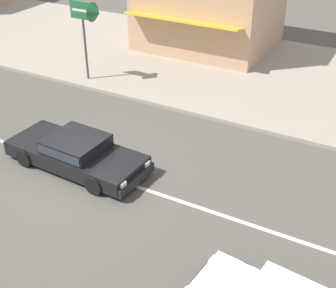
# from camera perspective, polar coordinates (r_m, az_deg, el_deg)

# --- Properties ---
(ground_plane) EXTENTS (160.00, 160.00, 0.00)m
(ground_plane) POSITION_cam_1_polar(r_m,az_deg,el_deg) (15.27, -10.42, -2.94)
(ground_plane) COLOR #544F47
(lane_centre_stripe) EXTENTS (50.40, 0.14, 0.01)m
(lane_centre_stripe) POSITION_cam_1_polar(r_m,az_deg,el_deg) (15.27, -10.42, -2.93)
(lane_centre_stripe) COLOR silver
(lane_centre_stripe) RESTS_ON ground
(kerb_strip) EXTENTS (68.00, 10.00, 0.15)m
(kerb_strip) POSITION_cam_1_polar(r_m,az_deg,el_deg) (22.85, 5.10, 9.62)
(kerb_strip) COLOR #9E9384
(kerb_strip) RESTS_ON ground
(sedan_black_1) EXTENTS (4.77, 2.08, 1.06)m
(sedan_black_1) POSITION_cam_1_polar(r_m,az_deg,el_deg) (15.12, -11.07, -0.97)
(sedan_black_1) COLOR black
(sedan_black_1) RESTS_ON ground
(arrow_signboard) EXTENTS (1.48, 0.80, 3.43)m
(arrow_signboard) POSITION_cam_1_polar(r_m,az_deg,el_deg) (20.02, -9.18, 15.18)
(arrow_signboard) COLOR #4C4C51
(arrow_signboard) RESTS_ON kerb_strip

